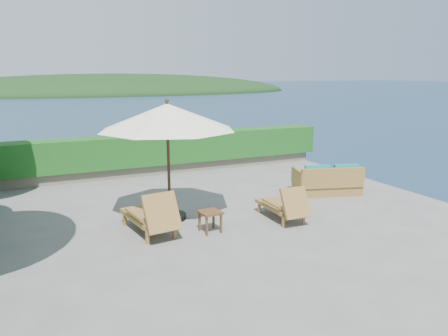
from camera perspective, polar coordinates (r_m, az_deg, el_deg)
name	(u,v)px	position (r m, az deg, el deg)	size (l,w,h in m)	color
ground	(227,222)	(10.24, 0.38, -7.03)	(12.00, 12.00, 0.00)	gray
foundation	(227,283)	(10.86, 0.36, -14.79)	(12.00, 12.00, 3.00)	#5E564B
offshore_island	(114,93)	(151.69, -14.13, 9.51)	(126.00, 57.60, 12.60)	black
planter_wall_far	(158,168)	(15.26, -8.68, 0.00)	(12.00, 0.60, 0.36)	gray
hedge_far	(157,149)	(15.13, -8.76, 2.48)	(12.40, 0.90, 1.00)	#174D16
patio_umbrella	(167,118)	(10.00, -7.41, 6.48)	(3.34, 3.34, 2.84)	black
lounge_left	(151,215)	(9.50, -9.49, -6.08)	(0.94, 1.83, 1.01)	olive
lounge_right	(284,205)	(10.35, 7.83, -4.79)	(0.72, 1.55, 0.89)	olive
side_table	(210,215)	(9.50, -1.82, -6.14)	(0.48, 0.48, 0.47)	brown
wicker_loveseat	(328,182)	(12.82, 13.38, -1.77)	(2.03, 1.43, 0.90)	olive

